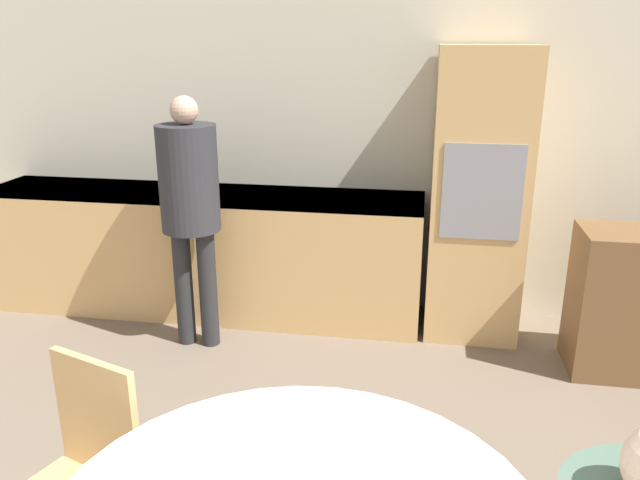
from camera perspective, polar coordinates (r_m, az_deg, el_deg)
name	(u,v)px	position (r m, az deg, el deg)	size (l,w,h in m)	color
wall_back	(356,134)	(4.55, 3.35, 9.63)	(7.02, 0.05, 2.60)	beige
kitchen_counter	(204,250)	(4.67, -10.58, -0.95)	(3.17, 0.60, 0.91)	tan
oven_unit	(478,196)	(4.27, 14.22, 3.92)	(0.61, 0.59, 1.92)	tan
chair_far_left	(81,473)	(2.47, -20.99, -19.25)	(0.51, 0.51, 0.92)	tan
person_standing	(190,197)	(4.00, -11.82, 3.85)	(0.37, 0.37, 1.64)	#262628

